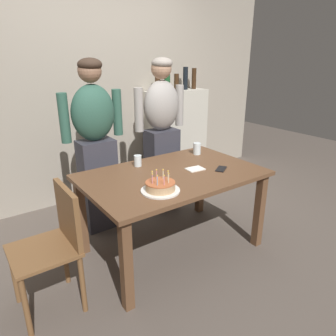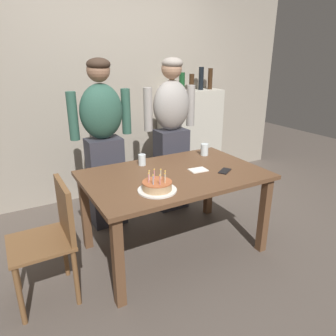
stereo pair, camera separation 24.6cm
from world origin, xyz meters
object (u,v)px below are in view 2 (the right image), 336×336
object	(u,v)px
water_glass_near	(204,150)
water_glass_far	(142,160)
person_woman_cardigan	(171,134)
cell_phone	(225,171)
person_man_bearded	(104,143)
dining_chair	(53,233)
birthday_cake	(157,187)
napkin_stack	(198,170)

from	to	relation	value
water_glass_near	water_glass_far	xyz separation A→B (m)	(-0.66, 0.03, -0.01)
water_glass_near	person_woman_cardigan	world-z (taller)	person_woman_cardigan
cell_phone	person_man_bearded	bearing A→B (deg)	97.86
dining_chair	birthday_cake	bearing A→B (deg)	76.86
dining_chair	water_glass_near	bearing A→B (deg)	103.41
birthday_cake	person_woman_cardigan	distance (m)	1.21
water_glass_near	birthday_cake	bearing A→B (deg)	-146.29
water_glass_near	water_glass_far	size ratio (longest dim) A/B	1.16
person_man_bearded	person_woman_cardigan	distance (m)	0.76
napkin_stack	dining_chair	bearing A→B (deg)	-178.31
napkin_stack	person_woman_cardigan	distance (m)	0.82
water_glass_near	napkin_stack	bearing A→B (deg)	-132.28
water_glass_near	person_woman_cardigan	xyz separation A→B (m)	(-0.12, 0.45, 0.08)
water_glass_far	person_man_bearded	distance (m)	0.48
napkin_stack	birthday_cake	bearing A→B (deg)	-157.68
person_woman_cardigan	dining_chair	distance (m)	1.68
person_woman_cardigan	water_glass_near	bearing A→B (deg)	104.56
person_woman_cardigan	birthday_cake	bearing A→B (deg)	55.22
person_woman_cardigan	dining_chair	xyz separation A→B (m)	(-1.43, -0.82, -0.36)
water_glass_far	cell_phone	xyz separation A→B (m)	(0.55, -0.50, -0.05)
water_glass_near	cell_phone	xyz separation A→B (m)	(-0.12, -0.46, -0.05)
napkin_stack	dining_chair	distance (m)	1.26
cell_phone	napkin_stack	distance (m)	0.23
birthday_cake	dining_chair	size ratio (longest dim) A/B	0.33
person_man_bearded	person_woman_cardigan	world-z (taller)	same
water_glass_far	birthday_cake	bearing A→B (deg)	-104.09
water_glass_far	dining_chair	xyz separation A→B (m)	(-0.88, -0.40, -0.27)
water_glass_far	cell_phone	distance (m)	0.74
water_glass_near	person_man_bearded	size ratio (longest dim) A/B	0.07
water_glass_far	dining_chair	world-z (taller)	dining_chair
water_glass_far	cell_phone	size ratio (longest dim) A/B	0.70
water_glass_near	dining_chair	world-z (taller)	dining_chair
water_glass_far	water_glass_near	bearing A→B (deg)	-2.91
birthday_cake	water_glass_far	bearing A→B (deg)	75.91
person_man_bearded	dining_chair	size ratio (longest dim) A/B	1.90
person_man_bearded	dining_chair	xyz separation A→B (m)	(-0.66, -0.82, -0.36)
dining_chair	water_glass_far	bearing A→B (deg)	114.57
water_glass_near	person_man_bearded	distance (m)	0.99
birthday_cake	napkin_stack	world-z (taller)	birthday_cake
person_man_bearded	cell_phone	bearing A→B (deg)	129.78
birthday_cake	water_glass_near	distance (m)	0.97
birthday_cake	napkin_stack	distance (m)	0.55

